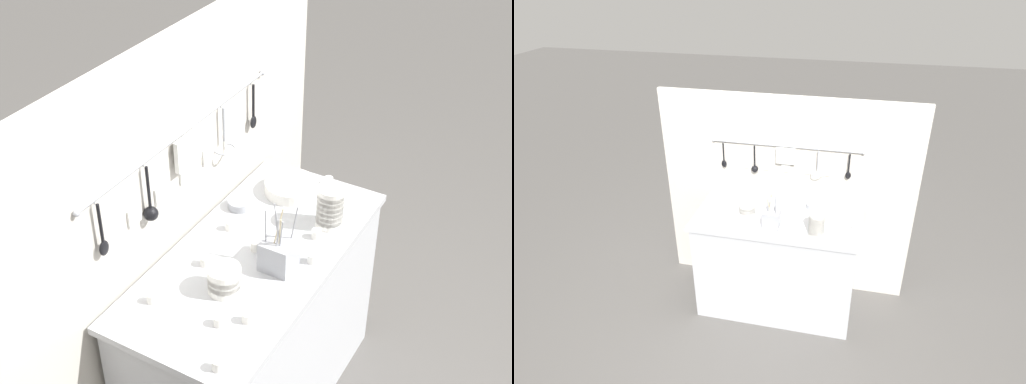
% 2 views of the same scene
% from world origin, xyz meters
% --- Properties ---
extents(ground_plane, '(20.00, 20.00, 0.00)m').
position_xyz_m(ground_plane, '(0.00, 0.00, 0.00)').
color(ground_plane, '#514F4C').
extents(counter, '(1.28, 0.60, 0.87)m').
position_xyz_m(counter, '(0.00, 0.00, 0.43)').
color(counter, '#ADAFB5').
rests_on(counter, ground).
extents(back_wall, '(2.08, 0.11, 1.72)m').
position_xyz_m(back_wall, '(-0.00, 0.34, 0.87)').
color(back_wall, '#BCB7AD').
rests_on(back_wall, ground).
extents(bowl_stack_back_corner, '(0.13, 0.13, 0.11)m').
position_xyz_m(bowl_stack_back_corner, '(-0.24, -0.01, 0.92)').
color(bowl_stack_back_corner, silver).
rests_on(bowl_stack_back_corner, counter).
extents(bowl_stack_short_front, '(0.11, 0.11, 0.18)m').
position_xyz_m(bowl_stack_short_front, '(0.32, -0.17, 0.96)').
color(bowl_stack_short_front, silver).
rests_on(bowl_stack_short_front, counter).
extents(plate_stack, '(0.24, 0.24, 0.05)m').
position_xyz_m(plate_stack, '(0.45, 0.07, 0.89)').
color(plate_stack, silver).
rests_on(plate_stack, counter).
extents(steel_mixing_bowl, '(0.10, 0.10, 0.04)m').
position_xyz_m(steel_mixing_bowl, '(0.24, 0.21, 0.88)').
color(steel_mixing_bowl, '#93969E').
rests_on(steel_mixing_bowl, counter).
extents(cutlery_caddy, '(0.12, 0.12, 0.28)m').
position_xyz_m(cutlery_caddy, '(-0.02, -0.12, 0.93)').
color(cutlery_caddy, '#93969E').
rests_on(cutlery_caddy, counter).
extents(cup_centre, '(0.04, 0.04, 0.04)m').
position_xyz_m(cup_centre, '(0.02, 0.01, 0.89)').
color(cup_centre, silver).
rests_on(cup_centre, counter).
extents(cup_edge_far, '(0.04, 0.04, 0.04)m').
position_xyz_m(cup_edge_far, '(0.07, -0.22, 0.89)').
color(cup_edge_far, silver).
rests_on(cup_edge_far, counter).
extents(cup_mid_row, '(0.04, 0.04, 0.04)m').
position_xyz_m(cup_mid_row, '(-0.40, -0.09, 0.89)').
color(cup_mid_row, silver).
rests_on(cup_mid_row, counter).
extents(cup_edge_near, '(0.04, 0.04, 0.04)m').
position_xyz_m(cup_edge_near, '(0.59, -0.04, 0.89)').
color(cup_edge_near, silver).
rests_on(cup_edge_near, counter).
extents(cup_front_right, '(0.04, 0.04, 0.04)m').
position_xyz_m(cup_front_right, '(-0.42, 0.18, 0.89)').
color(cup_front_right, silver).
rests_on(cup_front_right, counter).
extents(cup_back_right, '(0.04, 0.04, 0.04)m').
position_xyz_m(cup_back_right, '(-0.33, -0.16, 0.89)').
color(cup_back_right, silver).
rests_on(cup_back_right, counter).
extents(cup_by_caddy, '(0.04, 0.04, 0.04)m').
position_xyz_m(cup_by_caddy, '(-0.57, -0.19, 0.89)').
color(cup_by_caddy, silver).
rests_on(cup_by_caddy, counter).
extents(cup_beside_plates, '(0.04, 0.04, 0.04)m').
position_xyz_m(cup_beside_plates, '(0.09, 0.17, 0.89)').
color(cup_beside_plates, silver).
rests_on(cup_beside_plates, counter).
extents(cup_front_left, '(0.04, 0.04, 0.04)m').
position_xyz_m(cup_front_left, '(0.21, -0.17, 0.89)').
color(cup_front_left, silver).
rests_on(cup_front_left, counter).
extents(cup_back_left, '(0.04, 0.04, 0.04)m').
position_xyz_m(cup_back_left, '(-0.15, 0.13, 0.89)').
color(cup_back_left, silver).
rests_on(cup_back_left, counter).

